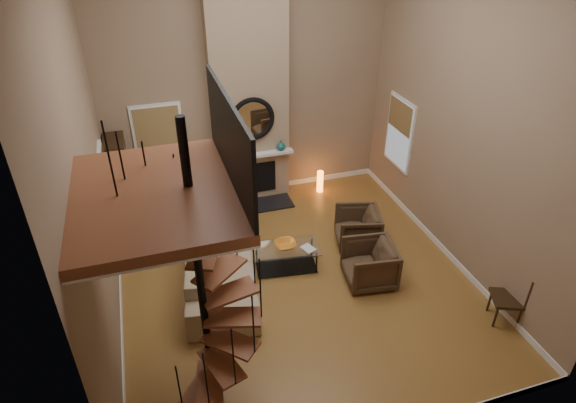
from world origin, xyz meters
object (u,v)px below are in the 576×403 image
object	(u,v)px
armchair_near	(361,228)
coffee_table	(286,256)
hutch	(121,182)
side_chair	(514,295)
floor_lamp	(185,175)
armchair_far	(374,264)
accent_lamp	(320,182)
sofa	(221,261)

from	to	relation	value
armchair_near	coffee_table	world-z (taller)	armchair_near
hutch	side_chair	world-z (taller)	hutch
hutch	floor_lamp	world-z (taller)	hutch
floor_lamp	side_chair	size ratio (longest dim) A/B	1.73
armchair_near	armchair_far	bearing A→B (deg)	1.31
hutch	accent_lamp	bearing A→B (deg)	-0.77
sofa	coffee_table	size ratio (longest dim) A/B	2.31
sofa	armchair_near	bearing A→B (deg)	-75.45
side_chair	coffee_table	bearing A→B (deg)	142.60
sofa	accent_lamp	distance (m)	3.65
side_chair	armchair_far	bearing A→B (deg)	136.82
armchair_near	side_chair	distance (m)	2.98
hutch	armchair_far	xyz separation A→B (m)	(4.10, -3.26, -0.60)
accent_lamp	hutch	bearing A→B (deg)	179.23
sofa	accent_lamp	size ratio (longest dim) A/B	5.57
coffee_table	hutch	bearing A→B (deg)	137.44
coffee_table	armchair_far	bearing A→B (deg)	-29.04
hutch	armchair_far	size ratio (longest dim) A/B	2.15
coffee_table	floor_lamp	distance (m)	2.43
armchair_far	side_chair	world-z (taller)	side_chair
sofa	accent_lamp	world-z (taller)	sofa
side_chair	floor_lamp	bearing A→B (deg)	139.82
sofa	coffee_table	xyz separation A→B (m)	(1.19, -0.07, -0.11)
armchair_far	coffee_table	distance (m)	1.58
armchair_near	accent_lamp	world-z (taller)	armchair_near
hutch	armchair_near	xyz separation A→B (m)	(4.36, -2.19, -0.60)
armchair_far	sofa	bearing A→B (deg)	-99.93
hutch	armchair_far	distance (m)	5.27
sofa	floor_lamp	distance (m)	1.81
hutch	coffee_table	bearing A→B (deg)	-42.56
armchair_far	side_chair	xyz separation A→B (m)	(1.66, -1.56, 0.17)
hutch	floor_lamp	bearing A→B (deg)	-39.00
sofa	coffee_table	world-z (taller)	sofa
hutch	side_chair	xyz separation A→B (m)	(5.76, -4.82, -0.42)
accent_lamp	coffee_table	bearing A→B (deg)	-122.90
sofa	side_chair	bearing A→B (deg)	-109.81
accent_lamp	floor_lamp	bearing A→B (deg)	-163.58
hutch	accent_lamp	distance (m)	4.36
armchair_far	accent_lamp	world-z (taller)	armchair_far
coffee_table	floor_lamp	xyz separation A→B (m)	(-1.52, 1.53, 1.13)
armchair_far	accent_lamp	size ratio (longest dim) A/B	1.64
armchair_far	armchair_near	bearing A→B (deg)	174.53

